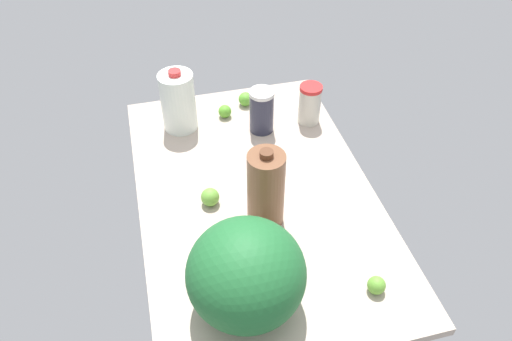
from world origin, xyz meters
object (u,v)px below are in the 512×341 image
object	(u,v)px
lime_beside_bowl	(210,197)
lime_far_back	(245,99)
watermelon	(246,274)
shaker_bottle	(262,111)
lime_by_jug	(376,285)
chocolate_milk_jug	(267,189)
lime_loose	(225,111)
tumbler_cup	(310,104)
milk_jug	(178,101)

from	to	relation	value
lime_beside_bowl	lime_far_back	distance (cm)	55.00
watermelon	lime_beside_bowl	xyz separation A→B (cm)	(38.68, 2.76, -10.83)
shaker_bottle	lime_by_jug	world-z (taller)	shaker_bottle
shaker_bottle	chocolate_milk_jug	xyz separation A→B (cm)	(-43.86, 9.86, 4.60)
lime_by_jug	lime_loose	xyz separation A→B (cm)	(87.26, 24.03, -0.01)
tumbler_cup	lime_far_back	bearing A→B (deg)	52.34
shaker_bottle	milk_jug	distance (cm)	30.62
milk_jug	tumbler_cup	bearing A→B (deg)	-100.27
tumbler_cup	lime_beside_bowl	xyz separation A→B (cm)	(-33.65, 44.23, -4.97)
tumbler_cup	watermelon	bearing A→B (deg)	150.18
lime_beside_bowl	lime_loose	size ratio (longest dim) A/B	1.18
shaker_bottle	lime_loose	size ratio (longest dim) A/B	3.40
chocolate_milk_jug	lime_far_back	distance (cm)	61.95
milk_jug	lime_far_back	world-z (taller)	milk_jug
lime_far_back	lime_beside_bowl	bearing A→B (deg)	154.99
shaker_bottle	tumbler_cup	xyz separation A→B (cm)	(0.54, -18.75, -0.64)
milk_jug	watermelon	xyz separation A→B (cm)	(-81.00, -6.35, 2.38)
milk_jug	lime_by_jug	xyz separation A→B (cm)	(-85.39, -41.37, -8.89)
lime_far_back	watermelon	bearing A→B (deg)	166.96
shaker_bottle	lime_beside_bowl	xyz separation A→B (cm)	(-33.11, 25.47, -5.61)
chocolate_milk_jug	lime_beside_bowl	size ratio (longest dim) A/B	4.72
watermelon	lime_loose	distance (cm)	84.35
lime_far_back	lime_loose	distance (cm)	11.06
lime_far_back	tumbler_cup	bearing A→B (deg)	-127.66
chocolate_milk_jug	watermelon	xyz separation A→B (cm)	(-27.93, 12.86, 0.62)
milk_jug	lime_far_back	bearing A→B (deg)	-74.35
watermelon	lime_loose	world-z (taller)	watermelon
tumbler_cup	lime_loose	world-z (taller)	tumbler_cup
watermelon	tumbler_cup	bearing A→B (deg)	-29.82
milk_jug	lime_loose	bearing A→B (deg)	-83.85
chocolate_milk_jug	lime_loose	bearing A→B (deg)	1.95
shaker_bottle	lime_beside_bowl	bearing A→B (deg)	142.42
lime_far_back	lime_loose	bearing A→B (deg)	120.71
lime_loose	shaker_bottle	bearing A→B (deg)	-133.36
tumbler_cup	lime_by_jug	xyz separation A→B (cm)	(-76.72, 6.45, -5.41)
lime_by_jug	lime_beside_bowl	bearing A→B (deg)	41.25
chocolate_milk_jug	milk_jug	size ratio (longest dim) A/B	1.14
lime_by_jug	shaker_bottle	bearing A→B (deg)	9.17
lime_by_jug	tumbler_cup	bearing A→B (deg)	-4.80
milk_jug	watermelon	distance (cm)	81.28
watermelon	lime_far_back	world-z (taller)	watermelon
chocolate_milk_jug	milk_jug	distance (cm)	56.47
tumbler_cup	lime_beside_bowl	size ratio (longest dim) A/B	2.67
lime_far_back	milk_jug	bearing A→B (deg)	105.65
tumbler_cup	lime_beside_bowl	bearing A→B (deg)	127.27
chocolate_milk_jug	lime_far_back	bearing A→B (deg)	-7.18
lime_beside_bowl	lime_loose	distance (cm)	46.28
watermelon	lime_by_jug	bearing A→B (deg)	-97.15
shaker_bottle	chocolate_milk_jug	size ratio (longest dim) A/B	0.61
shaker_bottle	lime_loose	bearing A→B (deg)	46.64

